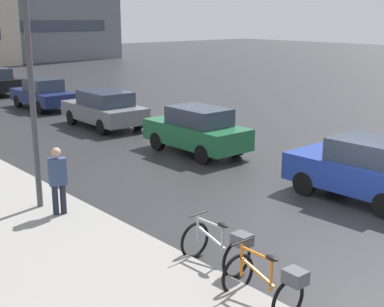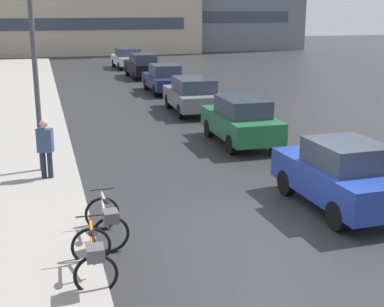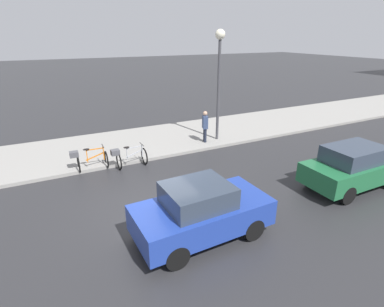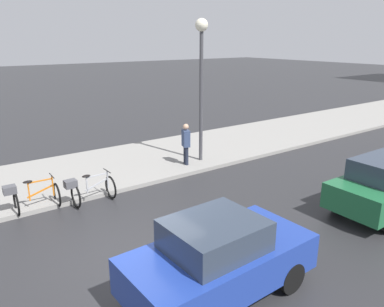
{
  "view_description": "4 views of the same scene",
  "coord_description": "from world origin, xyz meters",
  "px_view_note": "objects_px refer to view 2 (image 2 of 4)",
  "views": [
    {
      "loc": [
        -9.79,
        -6.34,
        4.66
      ],
      "look_at": [
        -1.53,
        3.22,
        1.37
      ],
      "focal_mm": 50.0,
      "sensor_mm": 36.0,
      "label": 1
    },
    {
      "loc": [
        -4.43,
        -9.67,
        4.59
      ],
      "look_at": [
        -0.99,
        2.47,
        1.11
      ],
      "focal_mm": 50.0,
      "sensor_mm": 36.0,
      "label": 2
    },
    {
      "loc": [
        8.27,
        -2.6,
        5.28
      ],
      "look_at": [
        -1.01,
        2.1,
        1.14
      ],
      "focal_mm": 28.0,
      "sensor_mm": 36.0,
      "label": 3
    },
    {
      "loc": [
        6.93,
        -3.26,
        4.81
      ],
      "look_at": [
        -1.1,
        2.47,
        1.78
      ],
      "focal_mm": 35.0,
      "sensor_mm": 36.0,
      "label": 4
    }
  ],
  "objects_px": {
    "streetlamp": "(32,30)",
    "bicycle_nearest": "(94,257)",
    "car_navy": "(164,79)",
    "bicycle_second": "(107,221)",
    "car_white": "(128,58)",
    "pedestrian": "(45,147)",
    "car_grey": "(193,95)",
    "car_green": "(241,120)",
    "car_blue": "(342,175)",
    "car_black": "(143,66)"
  },
  "relations": [
    {
      "from": "car_navy",
      "to": "streetlamp",
      "type": "xyz_separation_m",
      "value": [
        -6.68,
        -13.65,
        3.21
      ]
    },
    {
      "from": "bicycle_second",
      "to": "streetlamp",
      "type": "distance_m",
      "value": 6.29
    },
    {
      "from": "bicycle_nearest",
      "to": "car_grey",
      "type": "bearing_deg",
      "value": 67.86
    },
    {
      "from": "car_green",
      "to": "car_navy",
      "type": "relative_size",
      "value": 0.96
    },
    {
      "from": "bicycle_nearest",
      "to": "car_blue",
      "type": "height_order",
      "value": "car_blue"
    },
    {
      "from": "car_white",
      "to": "pedestrian",
      "type": "xyz_separation_m",
      "value": [
        -6.55,
        -27.01,
        0.2
      ]
    },
    {
      "from": "car_navy",
      "to": "car_white",
      "type": "height_order",
      "value": "car_navy"
    },
    {
      "from": "bicycle_second",
      "to": "streetlamp",
      "type": "relative_size",
      "value": 0.26
    },
    {
      "from": "car_blue",
      "to": "pedestrian",
      "type": "distance_m",
      "value": 7.61
    },
    {
      "from": "car_blue",
      "to": "car_white",
      "type": "relative_size",
      "value": 0.98
    },
    {
      "from": "car_grey",
      "to": "streetlamp",
      "type": "relative_size",
      "value": 0.78
    },
    {
      "from": "bicycle_nearest",
      "to": "car_green",
      "type": "distance_m",
      "value": 10.26
    },
    {
      "from": "car_green",
      "to": "car_white",
      "type": "relative_size",
      "value": 1.02
    },
    {
      "from": "car_blue",
      "to": "streetlamp",
      "type": "xyz_separation_m",
      "value": [
        -6.71,
        4.6,
        3.17
      ]
    },
    {
      "from": "car_blue",
      "to": "car_white",
      "type": "height_order",
      "value": "car_blue"
    },
    {
      "from": "car_green",
      "to": "car_black",
      "type": "height_order",
      "value": "car_green"
    },
    {
      "from": "car_green",
      "to": "car_white",
      "type": "bearing_deg",
      "value": 89.92
    },
    {
      "from": "car_black",
      "to": "car_white",
      "type": "xyz_separation_m",
      "value": [
        -0.06,
        5.9,
        -0.02
      ]
    },
    {
      "from": "car_blue",
      "to": "car_navy",
      "type": "relative_size",
      "value": 0.92
    },
    {
      "from": "bicycle_second",
      "to": "car_white",
      "type": "xyz_separation_m",
      "value": [
        5.48,
        31.31,
        0.29
      ]
    },
    {
      "from": "car_white",
      "to": "car_blue",
      "type": "bearing_deg",
      "value": -89.92
    },
    {
      "from": "bicycle_nearest",
      "to": "car_green",
      "type": "xyz_separation_m",
      "value": [
        5.86,
        8.41,
        0.32
      ]
    },
    {
      "from": "car_green",
      "to": "pedestrian",
      "type": "xyz_separation_m",
      "value": [
        -6.52,
        -2.56,
        0.16
      ]
    },
    {
      "from": "bicycle_second",
      "to": "pedestrian",
      "type": "relative_size",
      "value": 0.84
    },
    {
      "from": "car_grey",
      "to": "car_white",
      "type": "height_order",
      "value": "car_grey"
    },
    {
      "from": "bicycle_second",
      "to": "pedestrian",
      "type": "height_order",
      "value": "pedestrian"
    },
    {
      "from": "bicycle_nearest",
      "to": "car_green",
      "type": "bearing_deg",
      "value": 55.14
    },
    {
      "from": "car_green",
      "to": "car_white",
      "type": "height_order",
      "value": "car_green"
    },
    {
      "from": "car_black",
      "to": "pedestrian",
      "type": "relative_size",
      "value": 2.43
    },
    {
      "from": "bicycle_nearest",
      "to": "car_blue",
      "type": "relative_size",
      "value": 0.38
    },
    {
      "from": "bicycle_nearest",
      "to": "car_blue",
      "type": "bearing_deg",
      "value": 19.04
    },
    {
      "from": "car_black",
      "to": "pedestrian",
      "type": "height_order",
      "value": "pedestrian"
    },
    {
      "from": "bicycle_nearest",
      "to": "streetlamp",
      "type": "xyz_separation_m",
      "value": [
        -0.77,
        6.65,
        3.48
      ]
    },
    {
      "from": "bicycle_second",
      "to": "car_navy",
      "type": "distance_m",
      "value": 19.54
    },
    {
      "from": "bicycle_second",
      "to": "car_blue",
      "type": "bearing_deg",
      "value": 5.2
    },
    {
      "from": "bicycle_nearest",
      "to": "streetlamp",
      "type": "distance_m",
      "value": 7.54
    },
    {
      "from": "car_blue",
      "to": "car_white",
      "type": "bearing_deg",
      "value": 90.08
    },
    {
      "from": "car_grey",
      "to": "pedestrian",
      "type": "height_order",
      "value": "pedestrian"
    },
    {
      "from": "car_navy",
      "to": "car_blue",
      "type": "bearing_deg",
      "value": -89.89
    },
    {
      "from": "bicycle_nearest",
      "to": "streetlamp",
      "type": "bearing_deg",
      "value": 96.62
    },
    {
      "from": "car_blue",
      "to": "car_grey",
      "type": "relative_size",
      "value": 0.88
    },
    {
      "from": "pedestrian",
      "to": "streetlamp",
      "type": "relative_size",
      "value": 0.31
    },
    {
      "from": "car_navy",
      "to": "bicycle_nearest",
      "type": "bearing_deg",
      "value": -106.22
    },
    {
      "from": "bicycle_second",
      "to": "car_green",
      "type": "relative_size",
      "value": 0.37
    },
    {
      "from": "bicycle_second",
      "to": "car_green",
      "type": "height_order",
      "value": "car_green"
    },
    {
      "from": "car_grey",
      "to": "car_navy",
      "type": "xyz_separation_m",
      "value": [
        0.06,
        5.95,
        -0.03
      ]
    },
    {
      "from": "streetlamp",
      "to": "bicycle_nearest",
      "type": "bearing_deg",
      "value": -83.38
    },
    {
      "from": "car_navy",
      "to": "pedestrian",
      "type": "height_order",
      "value": "pedestrian"
    },
    {
      "from": "car_green",
      "to": "car_grey",
      "type": "height_order",
      "value": "car_green"
    },
    {
      "from": "bicycle_second",
      "to": "bicycle_nearest",
      "type": "bearing_deg",
      "value": -105.09
    }
  ]
}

